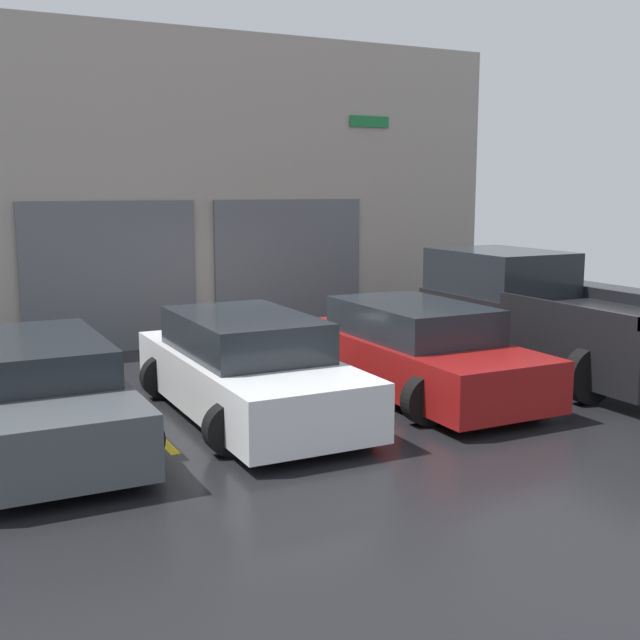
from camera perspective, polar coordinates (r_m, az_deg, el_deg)
name	(u,v)px	position (r m, az deg, el deg)	size (l,w,h in m)	color
ground_plane	(278,374)	(12.91, -2.99, -3.84)	(28.00, 28.00, 0.00)	black
shophouse_building	(207,192)	(15.64, -8.02, 9.00)	(12.26, 0.68, 5.83)	#9E9389
pickup_truck	(541,318)	(13.46, 15.48, 0.16)	(2.37, 5.01, 1.89)	black
sedan_white	(247,369)	(10.52, -5.22, -3.47)	(2.12, 4.43, 1.33)	white
sedan_side	(37,394)	(9.90, -19.47, -4.96)	(2.16, 4.51, 1.24)	#474C51
van_right	(415,351)	(11.70, 6.77, -2.19)	(2.17, 4.47, 1.31)	maroon
parking_stripe_left	(150,428)	(10.26, -11.96, -7.55)	(0.12, 2.20, 0.01)	gold
parking_stripe_centre	(336,403)	(11.17, 1.16, -5.93)	(0.12, 2.20, 0.01)	gold
parking_stripe_right	(487,383)	(12.57, 11.78, -4.39)	(0.12, 2.20, 0.01)	gold
parking_stripe_far_right	(611,366)	(14.31, 20.02, -3.08)	(0.12, 2.20, 0.01)	gold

